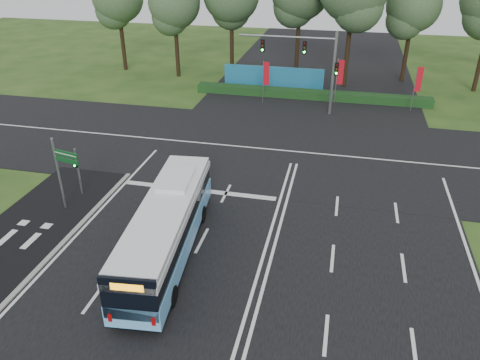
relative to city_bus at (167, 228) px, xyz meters
name	(u,v)px	position (x,y,z in m)	size (l,w,h in m)	color
ground	(265,250)	(4.54, 1.42, -1.57)	(120.00, 120.00, 0.00)	#244517
road_main	(265,249)	(4.54, 1.42, -1.55)	(20.00, 120.00, 0.04)	black
road_cross	(294,152)	(4.54, 13.42, -1.54)	(120.00, 14.00, 0.05)	black
bike_path	(6,251)	(-7.96, -1.58, -1.54)	(5.00, 18.00, 0.06)	black
kerb_strip	(49,257)	(-5.56, -1.58, -1.51)	(0.25, 18.00, 0.12)	gray
city_bus	(167,228)	(0.00, 0.00, 0.00)	(3.35, 11.02, 3.11)	#6EBEFE
pedestrian_signal	(78,170)	(-7.21, 4.43, 0.07)	(0.28, 0.40, 2.99)	gray
street_sign	(62,167)	(-6.98, 2.72, 1.14)	(1.65, 0.47, 4.33)	gray
banner_flag_left	(266,76)	(0.56, 23.63, 1.01)	(0.58, 0.08, 3.92)	gray
banner_flag_mid	(339,75)	(7.02, 24.98, 1.14)	(0.61, 0.10, 4.13)	gray
banner_flag_right	(418,82)	(13.67, 24.39, 1.07)	(0.58, 0.20, 4.02)	gray
traffic_light_gantry	(312,59)	(4.75, 21.92, 3.10)	(8.41, 0.28, 7.00)	gray
hedge	(311,95)	(4.54, 25.92, -1.17)	(22.00, 1.20, 0.80)	#143816
blue_hoarding	(273,78)	(0.54, 28.42, -0.47)	(10.00, 0.30, 2.20)	#1A6991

